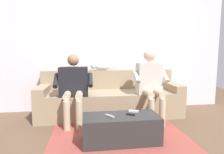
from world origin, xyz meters
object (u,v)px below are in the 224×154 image
coffee_table (121,129)px  person_left_seated (150,81)px  person_right_seated (74,84)px  cat_on_backrest (100,67)px  remote_black (131,114)px  remote_white (134,111)px  remote_gray (110,116)px  couch (110,100)px

coffee_table → person_left_seated: size_ratio=0.81×
person_right_seated → cat_on_backrest: bearing=-127.9°
person_right_seated → remote_black: person_right_seated is taller
remote_white → remote_gray: bearing=40.7°
person_left_seated → cat_on_backrest: (0.79, -0.63, 0.20)m
person_right_seated → cat_on_backrest: (-0.48, -0.62, 0.24)m
coffee_table → person_right_seated: size_ratio=0.87×
coffee_table → remote_white: size_ratio=7.55×
cat_on_backrest → remote_white: (-0.35, 1.25, -0.52)m
remote_black → person_left_seated: bearing=-92.3°
coffee_table → cat_on_backrest: bearing=-83.5°
couch → person_left_seated: bearing=150.7°
remote_white → person_left_seated: bearing=-107.9°
remote_black → couch: bearing=-51.3°
cat_on_backrest → person_right_seated: bearing=52.1°
coffee_table → person_right_seated: bearing=-50.0°
person_right_seated → remote_gray: (-0.48, 0.78, -0.29)m
coffee_table → remote_white: (-0.20, -0.13, 0.18)m
coffee_table → couch: bearing=-90.0°
remote_black → coffee_table: bearing=33.7°
remote_black → remote_white: size_ratio=0.88×
cat_on_backrest → remote_gray: size_ratio=3.64×
couch → remote_white: 1.00m
coffee_table → remote_black: bearing=-178.6°
remote_gray → remote_white: remote_white is taller
coffee_table → remote_black: size_ratio=8.54×
couch → remote_gray: bearing=82.3°
person_left_seated → remote_white: person_left_seated is taller
remote_gray → person_right_seated: bearing=-5.8°
coffee_table → remote_white: remote_white is taller
person_left_seated → couch: bearing=-29.3°
coffee_table → person_right_seated: 1.10m
person_left_seated → remote_black: (0.51, 0.74, -0.32)m
coffee_table → remote_gray: (0.15, 0.02, 0.18)m
couch → coffee_table: (0.00, 1.10, -0.11)m
remote_gray → cat_on_backrest: bearing=-37.4°
person_right_seated → remote_gray: bearing=121.8°
person_right_seated → cat_on_backrest: 0.82m
coffee_table → remote_black: 0.22m
person_left_seated → cat_on_backrest: bearing=-38.4°
couch → remote_white: (-0.20, 0.98, 0.07)m
remote_white → person_right_seated: bearing=-19.8°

